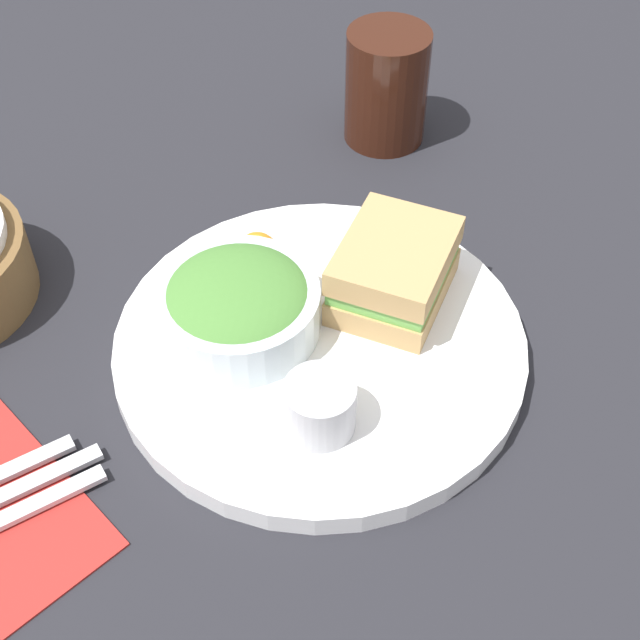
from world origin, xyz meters
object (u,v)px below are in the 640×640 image
(dressing_cup, at_px, (320,407))
(salad_bowl, at_px, (238,304))
(sandwich, at_px, (394,271))
(plate, at_px, (320,345))
(drink_glass, at_px, (386,87))

(dressing_cup, bearing_deg, salad_bowl, 79.79)
(sandwich, bearing_deg, plate, 173.77)
(salad_bowl, xyz_separation_m, dressing_cup, (-0.02, -0.11, -0.00))
(dressing_cup, relative_size, drink_glass, 0.45)
(dressing_cup, height_order, drink_glass, drink_glass)
(plate, xyz_separation_m, sandwich, (0.07, -0.01, 0.04))
(sandwich, bearing_deg, drink_glass, 44.84)
(dressing_cup, xyz_separation_m, drink_glass, (0.31, 0.23, 0.02))
(salad_bowl, bearing_deg, drink_glass, 21.82)
(plate, height_order, salad_bowl, salad_bowl)
(sandwich, xyz_separation_m, drink_glass, (0.18, 0.18, 0.01))
(sandwich, height_order, drink_glass, drink_glass)
(salad_bowl, relative_size, drink_glass, 1.12)
(sandwich, relative_size, salad_bowl, 1.00)
(plate, xyz_separation_m, salad_bowl, (-0.04, 0.05, 0.04))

